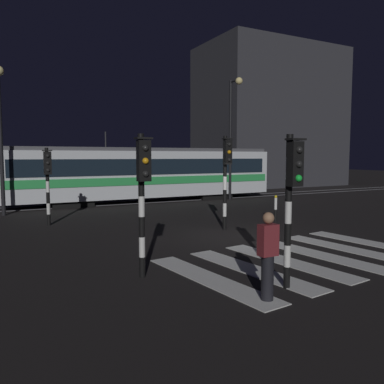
# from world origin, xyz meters

# --- Properties ---
(ground_plane) EXTENTS (120.00, 120.00, 0.00)m
(ground_plane) POSITION_xyz_m (0.00, 0.00, 0.00)
(ground_plane) COLOR black
(rail_near) EXTENTS (80.00, 0.12, 0.03)m
(rail_near) POSITION_xyz_m (0.00, 10.56, 0.01)
(rail_near) COLOR #59595E
(rail_near) RESTS_ON ground
(rail_far) EXTENTS (80.00, 0.12, 0.03)m
(rail_far) POSITION_xyz_m (0.00, 12.00, 0.01)
(rail_far) COLOR #59595E
(rail_far) RESTS_ON ground
(crosswalk_zebra) EXTENTS (7.57, 5.03, 0.02)m
(crosswalk_zebra) POSITION_xyz_m (0.00, -3.21, 0.01)
(crosswalk_zebra) COLOR silver
(crosswalk_zebra) RESTS_ON ground
(traffic_light_corner_near_left) EXTENTS (0.36, 0.42, 3.26)m
(traffic_light_corner_near_left) POSITION_xyz_m (-4.45, -2.83, 2.15)
(traffic_light_corner_near_left) COLOR black
(traffic_light_corner_near_left) RESTS_ON ground
(traffic_light_median_centre) EXTENTS (0.36, 0.42, 3.50)m
(traffic_light_median_centre) POSITION_xyz_m (0.36, 1.25, 2.31)
(traffic_light_median_centre) COLOR black
(traffic_light_median_centre) RESTS_ON ground
(traffic_light_kerb_mid_left) EXTENTS (0.36, 0.42, 3.20)m
(traffic_light_kerb_mid_left) POSITION_xyz_m (-2.03, -4.96, 2.11)
(traffic_light_kerb_mid_left) COLOR black
(traffic_light_kerb_mid_left) RESTS_ON ground
(traffic_light_corner_far_left) EXTENTS (0.36, 0.42, 3.09)m
(traffic_light_corner_far_left) POSITION_xyz_m (-5.37, 5.30, 2.04)
(traffic_light_corner_far_left) COLOR black
(traffic_light_corner_far_left) RESTS_ON ground
(street_lamp_trackside_right) EXTENTS (0.44, 1.21, 7.50)m
(street_lamp_trackside_right) POSITION_xyz_m (6.24, 9.74, 4.73)
(street_lamp_trackside_right) COLOR black
(street_lamp_trackside_right) RESTS_ON ground
(street_lamp_trackside_left) EXTENTS (0.44, 1.21, 6.64)m
(street_lamp_trackside_left) POSITION_xyz_m (-6.86, 8.83, 4.26)
(street_lamp_trackside_left) COLOR black
(street_lamp_trackside_left) RESTS_ON ground
(tram) EXTENTS (16.48, 2.58, 4.15)m
(tram) POSITION_xyz_m (1.06, 11.28, 1.75)
(tram) COLOR silver
(tram) RESTS_ON ground
(pedestrian_waiting_at_kerb) EXTENTS (0.36, 0.24, 1.71)m
(pedestrian_waiting_at_kerb) POSITION_xyz_m (-2.86, -5.26, 0.88)
(pedestrian_waiting_at_kerb) COLOR black
(pedestrian_waiting_at_kerb) RESTS_ON ground
(bollard_island_edge) EXTENTS (0.12, 0.12, 1.11)m
(bollard_island_edge) POSITION_xyz_m (3.31, 1.96, 0.56)
(bollard_island_edge) COLOR black
(bollard_island_edge) RESTS_ON ground
(building_backdrop) EXTENTS (12.86, 8.00, 12.83)m
(building_backdrop) POSITION_xyz_m (16.68, 19.19, 6.41)
(building_backdrop) COLOR #2D2D33
(building_backdrop) RESTS_ON ground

